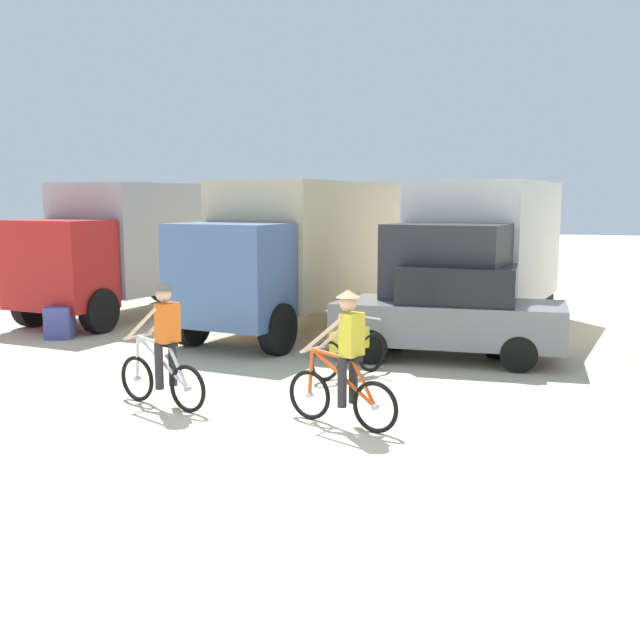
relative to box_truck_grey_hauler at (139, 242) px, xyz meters
name	(u,v)px	position (x,y,z in m)	size (l,w,h in m)	color
ground_plane	(247,459)	(7.01, -9.71, -1.87)	(120.00, 120.00, 0.00)	beige
box_truck_grey_hauler	(139,242)	(0.00, 0.00, 0.00)	(3.29, 7.01, 3.35)	#9E9EA3
box_truck_tan_camper	(299,248)	(4.70, -1.07, 0.00)	(3.43, 7.04, 3.35)	#CCB78E
box_truck_white_box	(482,249)	(8.70, -0.17, 0.00)	(3.26, 7.01, 3.35)	white
sedan_parked	(451,313)	(8.47, -3.39, -0.99)	(4.25, 1.89, 1.76)	slate
cyclist_orange_shirt	(163,349)	(5.02, -7.97, -1.03)	(1.66, 0.71, 1.82)	black
cyclist_cowboy_hat	(345,364)	(7.75, -8.13, -1.03)	(1.66, 0.72, 1.82)	black
bicycle_spare	(350,353)	(7.05, -5.28, -1.48)	(0.96, 1.50, 0.97)	black
supply_crate	(60,323)	(0.17, -3.70, -1.53)	(0.54, 0.51, 0.69)	#4C5199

